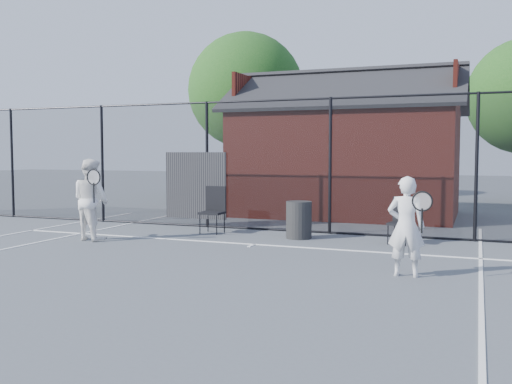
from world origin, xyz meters
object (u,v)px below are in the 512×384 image
(clubhouse, at_px, (347,159))
(waste_bin, at_px, (299,220))
(player_front, at_px, (406,226))
(chair_left, at_px, (212,211))
(chair_right, at_px, (400,222))
(player_back, at_px, (91,199))

(clubhouse, relative_size, waste_bin, 8.36)
(player_front, distance_m, waste_bin, 3.88)
(clubhouse, distance_m, chair_left, 5.37)
(chair_right, bearing_deg, player_back, -151.37)
(waste_bin, bearing_deg, chair_right, 0.00)
(chair_left, relative_size, waste_bin, 1.31)
(player_front, distance_m, player_back, 6.55)
(player_back, relative_size, chair_left, 1.64)
(chair_right, bearing_deg, waste_bin, -167.52)
(clubhouse, xyz_separation_m, chair_left, (-1.94, -4.88, -1.10))
(clubhouse, bearing_deg, waste_bin, -89.20)
(chair_left, distance_m, waste_bin, 2.02)
(player_back, distance_m, chair_left, 2.61)
(clubhouse, height_order, player_front, clubhouse)
(player_front, relative_size, player_back, 0.87)
(clubhouse, distance_m, chair_right, 5.47)
(clubhouse, relative_size, chair_left, 6.41)
(player_front, bearing_deg, clubhouse, 108.27)
(clubhouse, xyz_separation_m, player_back, (-3.85, -6.63, -0.77))
(player_back, xyz_separation_m, chair_left, (1.91, 1.75, -0.33))
(waste_bin, bearing_deg, player_front, -49.39)
(player_back, xyz_separation_m, waste_bin, (3.92, 1.73, -0.45))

